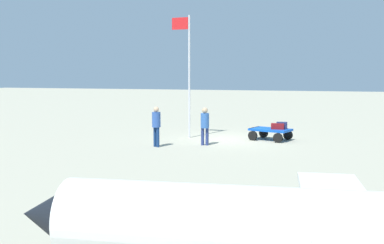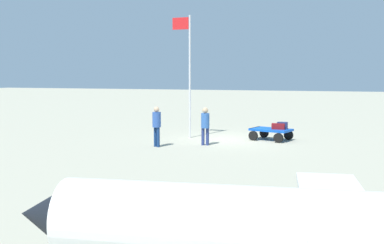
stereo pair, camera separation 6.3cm
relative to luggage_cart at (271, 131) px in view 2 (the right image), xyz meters
name	(u,v)px [view 2 (the right image)]	position (x,y,z in m)	size (l,w,h in m)	color
ground_plane	(227,140)	(2.03, 0.50, -0.41)	(120.00, 120.00, 0.00)	#A8A48C
luggage_cart	(271,131)	(0.00, 0.00, 0.00)	(2.11, 1.77, 0.55)	blue
suitcase_dark	(282,125)	(-0.55, -0.07, 0.30)	(0.48, 0.36, 0.32)	navy
suitcase_navy	(278,126)	(-0.37, 0.13, 0.27)	(0.61, 0.32, 0.27)	maroon
worker_lead	(157,123)	(4.52, 3.41, 0.63)	(0.51, 0.51, 1.76)	navy
worker_trailing	(205,123)	(2.60, 2.40, 0.59)	(0.43, 0.43, 1.69)	navy
airplane_near	(325,232)	(-2.52, 15.40, 0.63)	(9.02, 6.08, 2.83)	white
flagpole	(188,67)	(4.03, 0.31, 3.08)	(0.94, 0.12, 5.98)	silver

